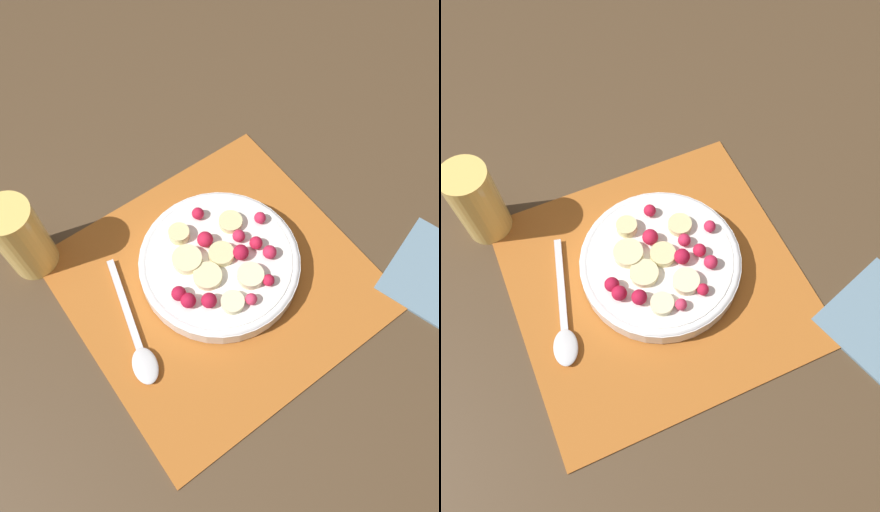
{
  "view_description": "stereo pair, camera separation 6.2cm",
  "coord_description": "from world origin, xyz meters",
  "views": [
    {
      "loc": [
        -0.16,
        -0.22,
        0.59
      ],
      "look_at": [
        0.01,
        0.01,
        0.04
      ],
      "focal_mm": 35.0,
      "sensor_mm": 36.0,
      "label": 1
    },
    {
      "loc": [
        -0.1,
        -0.25,
        0.59
      ],
      "look_at": [
        0.01,
        0.01,
        0.04
      ],
      "focal_mm": 35.0,
      "sensor_mm": 36.0,
      "label": 2
    }
  ],
  "objects": [
    {
      "name": "fruit_bowl",
      "position": [
        0.01,
        0.01,
        0.02
      ],
      "size": [
        0.21,
        0.21,
        0.05
      ],
      "color": "white",
      "rests_on": "placemat"
    },
    {
      "name": "ground_plane",
      "position": [
        0.0,
        0.0,
        0.0
      ],
      "size": [
        3.0,
        3.0,
        0.0
      ],
      "primitive_type": "plane",
      "color": "#4C3823"
    },
    {
      "name": "placemat",
      "position": [
        0.0,
        0.0,
        0.0
      ],
      "size": [
        0.36,
        0.35,
        0.01
      ],
      "color": "#B26023",
      "rests_on": "ground_plane"
    },
    {
      "name": "drinking_glass",
      "position": [
        -0.18,
        0.17,
        0.06
      ],
      "size": [
        0.06,
        0.06,
        0.12
      ],
      "color": "#F4CC66",
      "rests_on": "ground_plane"
    },
    {
      "name": "spoon",
      "position": [
        -0.13,
        -0.02,
        0.01
      ],
      "size": [
        0.06,
        0.17,
        0.01
      ],
      "rotation": [
        0.0,
        0.0,
        4.46
      ],
      "color": "silver",
      "rests_on": "placemat"
    }
  ]
}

